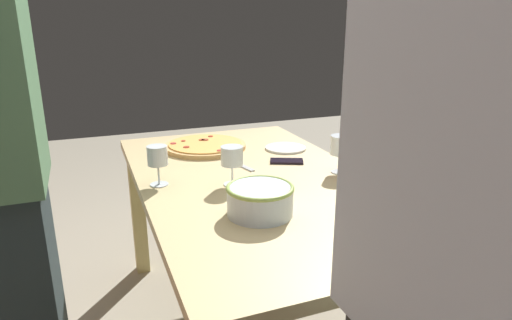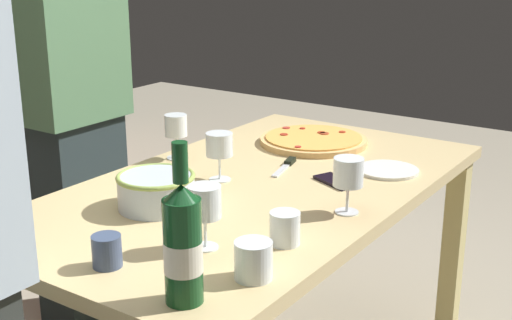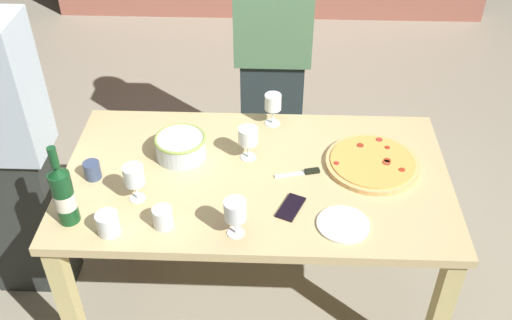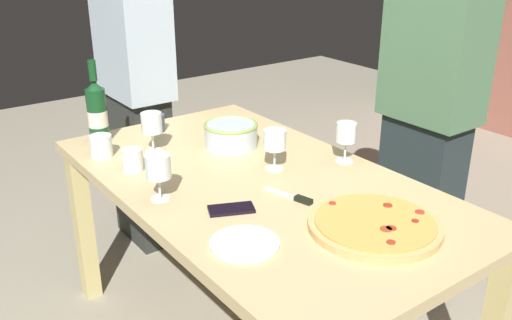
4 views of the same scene
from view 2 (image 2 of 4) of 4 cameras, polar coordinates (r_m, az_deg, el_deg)
dining_table at (r=2.18m, az=0.00°, el=-4.23°), size 1.60×0.90×0.75m
pizza at (r=2.57m, az=4.73°, el=1.63°), size 0.39×0.39×0.03m
serving_bowl at (r=1.95m, az=-8.17°, el=-2.40°), size 0.22×0.22×0.10m
wine_bottle at (r=1.41m, az=-6.01°, el=-6.78°), size 0.08×0.08×0.34m
wine_glass_near_pizza at (r=2.14m, az=-3.02°, el=1.17°), size 0.08×0.08×0.15m
wine_glass_by_bottle at (r=1.66m, az=-4.23°, el=-3.55°), size 0.08×0.08×0.16m
wine_glass_far_left at (r=1.89m, az=7.56°, el=-1.21°), size 0.08×0.08×0.16m
wine_glass_far_right at (r=2.38m, az=-6.57°, el=2.63°), size 0.08×0.08×0.15m
cup_amber at (r=1.54m, az=-0.22°, el=-8.20°), size 0.09×0.09×0.09m
cup_ceramic at (r=1.71m, az=2.37°, el=-5.60°), size 0.08×0.08×0.08m
cup_spare at (r=1.63m, az=-12.11°, el=-7.30°), size 0.07×0.07×0.08m
side_plate at (r=2.29m, az=10.73°, el=-0.81°), size 0.20×0.20×0.01m
cell_phone at (r=2.16m, az=6.56°, el=-1.75°), size 0.12×0.16×0.01m
pizza_knife at (r=2.30m, az=2.53°, el=-0.40°), size 0.19×0.07×0.02m
person_guest_left at (r=2.72m, az=-14.67°, el=3.87°), size 0.39×0.24×1.67m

